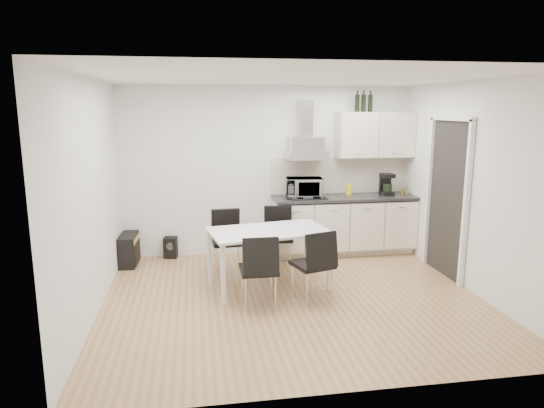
{
  "coord_description": "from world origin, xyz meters",
  "views": [
    {
      "loc": [
        -1.13,
        -5.41,
        2.27
      ],
      "look_at": [
        -0.2,
        0.37,
        1.1
      ],
      "focal_mm": 32.0,
      "sensor_mm": 36.0,
      "label": 1
    }
  ],
  "objects_px": {
    "kitchenette": "(345,201)",
    "guitar_amp": "(129,249)",
    "floor_speaker": "(171,247)",
    "chair_far_right": "(278,238)",
    "dining_table": "(269,236)",
    "chair_near_right": "(312,265)",
    "chair_far_left": "(228,242)",
    "chair_near_left": "(259,271)"
  },
  "relations": [
    {
      "from": "kitchenette",
      "to": "guitar_amp",
      "type": "relative_size",
      "value": 4.53
    },
    {
      "from": "floor_speaker",
      "to": "chair_far_right",
      "type": "bearing_deg",
      "value": -17.3
    },
    {
      "from": "kitchenette",
      "to": "floor_speaker",
      "type": "height_order",
      "value": "kitchenette"
    },
    {
      "from": "dining_table",
      "to": "chair_near_right",
      "type": "xyz_separation_m",
      "value": [
        0.44,
        -0.54,
        -0.23
      ]
    },
    {
      "from": "guitar_amp",
      "to": "dining_table",
      "type": "bearing_deg",
      "value": -29.89
    },
    {
      "from": "dining_table",
      "to": "chair_far_left",
      "type": "height_order",
      "value": "chair_far_left"
    },
    {
      "from": "chair_far_left",
      "to": "guitar_amp",
      "type": "distance_m",
      "value": 1.54
    },
    {
      "from": "chair_far_left",
      "to": "kitchenette",
      "type": "bearing_deg",
      "value": -163.8
    },
    {
      "from": "chair_far_left",
      "to": "chair_near_right",
      "type": "relative_size",
      "value": 1.0
    },
    {
      "from": "chair_far_left",
      "to": "chair_far_right",
      "type": "relative_size",
      "value": 1.0
    },
    {
      "from": "chair_far_right",
      "to": "chair_near_left",
      "type": "xyz_separation_m",
      "value": [
        -0.46,
        -1.33,
        0.0
      ]
    },
    {
      "from": "guitar_amp",
      "to": "chair_near_right",
      "type": "bearing_deg",
      "value": -34.17
    },
    {
      "from": "dining_table",
      "to": "chair_near_right",
      "type": "relative_size",
      "value": 1.8
    },
    {
      "from": "kitchenette",
      "to": "guitar_amp",
      "type": "bearing_deg",
      "value": -178.53
    },
    {
      "from": "chair_far_left",
      "to": "chair_near_right",
      "type": "xyz_separation_m",
      "value": [
        0.92,
        -1.14,
        0.0
      ]
    },
    {
      "from": "chair_far_right",
      "to": "chair_near_right",
      "type": "relative_size",
      "value": 1.0
    },
    {
      "from": "floor_speaker",
      "to": "kitchenette",
      "type": "bearing_deg",
      "value": 5.27
    },
    {
      "from": "kitchenette",
      "to": "floor_speaker",
      "type": "distance_m",
      "value": 2.8
    },
    {
      "from": "kitchenette",
      "to": "chair_near_right",
      "type": "bearing_deg",
      "value": -118.14
    },
    {
      "from": "guitar_amp",
      "to": "chair_near_left",
      "type": "bearing_deg",
      "value": -44.94
    },
    {
      "from": "chair_far_right",
      "to": "floor_speaker",
      "type": "relative_size",
      "value": 2.73
    },
    {
      "from": "kitchenette",
      "to": "chair_near_right",
      "type": "relative_size",
      "value": 2.86
    },
    {
      "from": "kitchenette",
      "to": "floor_speaker",
      "type": "bearing_deg",
      "value": 176.52
    },
    {
      "from": "chair_near_right",
      "to": "guitar_amp",
      "type": "distance_m",
      "value": 2.91
    },
    {
      "from": "dining_table",
      "to": "chair_far_left",
      "type": "distance_m",
      "value": 0.81
    },
    {
      "from": "chair_near_right",
      "to": "kitchenette",
      "type": "bearing_deg",
      "value": 44.39
    },
    {
      "from": "chair_near_left",
      "to": "guitar_amp",
      "type": "xyz_separation_m",
      "value": [
        -1.67,
        1.83,
        -0.21
      ]
    },
    {
      "from": "chair_far_left",
      "to": "chair_near_right",
      "type": "height_order",
      "value": "same"
    },
    {
      "from": "chair_far_right",
      "to": "guitar_amp",
      "type": "height_order",
      "value": "chair_far_right"
    },
    {
      "from": "kitchenette",
      "to": "floor_speaker",
      "type": "relative_size",
      "value": 7.82
    },
    {
      "from": "dining_table",
      "to": "floor_speaker",
      "type": "distance_m",
      "value": 2.02
    },
    {
      "from": "chair_near_left",
      "to": "floor_speaker",
      "type": "distance_m",
      "value": 2.36
    },
    {
      "from": "dining_table",
      "to": "floor_speaker",
      "type": "relative_size",
      "value": 4.92
    },
    {
      "from": "dining_table",
      "to": "chair_far_right",
      "type": "bearing_deg",
      "value": 61.08
    },
    {
      "from": "dining_table",
      "to": "floor_speaker",
      "type": "xyz_separation_m",
      "value": [
        -1.3,
        1.45,
        -0.51
      ]
    },
    {
      "from": "chair_far_left",
      "to": "chair_far_right",
      "type": "distance_m",
      "value": 0.73
    },
    {
      "from": "dining_table",
      "to": "guitar_amp",
      "type": "height_order",
      "value": "dining_table"
    },
    {
      "from": "floor_speaker",
      "to": "chair_near_left",
      "type": "bearing_deg",
      "value": -53.65
    },
    {
      "from": "kitchenette",
      "to": "chair_far_left",
      "type": "relative_size",
      "value": 2.86
    },
    {
      "from": "chair_near_left",
      "to": "chair_far_right",
      "type": "bearing_deg",
      "value": 70.92
    },
    {
      "from": "chair_far_right",
      "to": "dining_table",
      "type": "bearing_deg",
      "value": 79.86
    },
    {
      "from": "chair_far_left",
      "to": "chair_near_left",
      "type": "height_order",
      "value": "same"
    }
  ]
}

